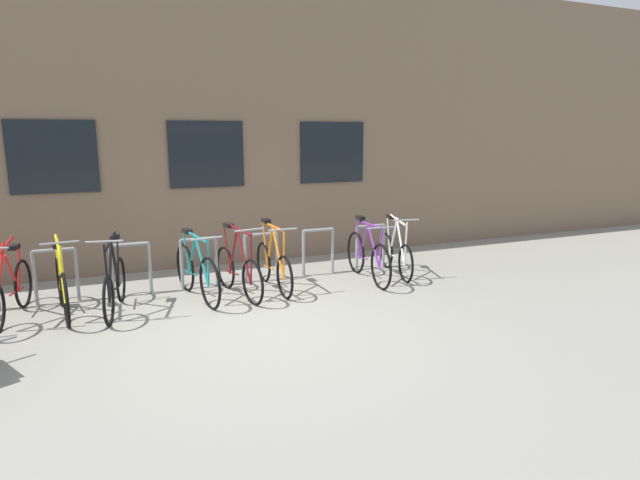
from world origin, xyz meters
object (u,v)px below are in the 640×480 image
at_px(bicycle_teal, 197,272).
at_px(bicycle_maroon, 238,270).
at_px(bicycle_orange, 273,265).
at_px(bicycle_red, 9,291).
at_px(bicycle_yellow, 62,287).
at_px(bicycle_white, 396,253).
at_px(bicycle_black, 115,285).
at_px(bicycle_purple, 368,256).

xyz_separation_m(bicycle_teal, bicycle_maroon, (0.59, -0.08, -0.02)).
height_order(bicycle_orange, bicycle_maroon, bicycle_maroon).
bearing_deg(bicycle_red, bicycle_yellow, -7.36).
relative_size(bicycle_maroon, bicycle_white, 1.03).
xyz_separation_m(bicycle_orange, bicycle_black, (-2.29, -0.18, -0.00)).
distance_m(bicycle_purple, bicycle_yellow, 4.50).
relative_size(bicycle_orange, bicycle_yellow, 1.00).
bearing_deg(bicycle_red, bicycle_purple, -1.46).
bearing_deg(bicycle_red, bicycle_black, -8.62).
bearing_deg(bicycle_maroon, bicycle_red, 177.47).
relative_size(bicycle_black, bicycle_white, 1.02).
bearing_deg(bicycle_maroon, bicycle_black, -177.99).
distance_m(bicycle_orange, bicycle_purple, 1.58).
height_order(bicycle_teal, bicycle_maroon, bicycle_maroon).
bearing_deg(bicycle_purple, bicycle_teal, 178.35).
height_order(bicycle_red, bicycle_black, bicycle_black).
relative_size(bicycle_red, bicycle_yellow, 1.06).
xyz_separation_m(bicycle_teal, bicycle_purple, (2.75, -0.08, -0.00)).
bearing_deg(bicycle_black, bicycle_maroon, 2.01).
relative_size(bicycle_orange, bicycle_maroon, 1.02).
bearing_deg(bicycle_orange, bicycle_yellow, -178.60).
bearing_deg(bicycle_yellow, bicycle_black, -9.82).
bearing_deg(bicycle_purple, bicycle_red, 178.54).
xyz_separation_m(bicycle_purple, bicycle_white, (0.61, 0.14, -0.03)).
height_order(bicycle_red, bicycle_purple, bicycle_red).
bearing_deg(bicycle_orange, bicycle_white, 0.56).
distance_m(bicycle_yellow, bicycle_black, 0.65).
bearing_deg(bicycle_yellow, bicycle_purple, -0.65).
relative_size(bicycle_orange, bicycle_black, 1.02).
height_order(bicycle_yellow, bicycle_maroon, bicycle_maroon).
distance_m(bicycle_purple, bicycle_maroon, 2.16).
height_order(bicycle_teal, bicycle_white, bicycle_white).
bearing_deg(bicycle_white, bicycle_yellow, -178.95).
relative_size(bicycle_purple, bicycle_black, 1.08).
bearing_deg(bicycle_maroon, bicycle_teal, 172.32).
height_order(bicycle_orange, bicycle_purple, bicycle_orange).
relative_size(bicycle_red, bicycle_white, 1.11).
xyz_separation_m(bicycle_orange, bicycle_maroon, (-0.58, -0.12, 0.01)).
relative_size(bicycle_orange, bicycle_white, 1.04).
bearing_deg(bicycle_maroon, bicycle_yellow, 178.75).
distance_m(bicycle_red, bicycle_yellow, 0.62).
distance_m(bicycle_black, bicycle_maroon, 1.71).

